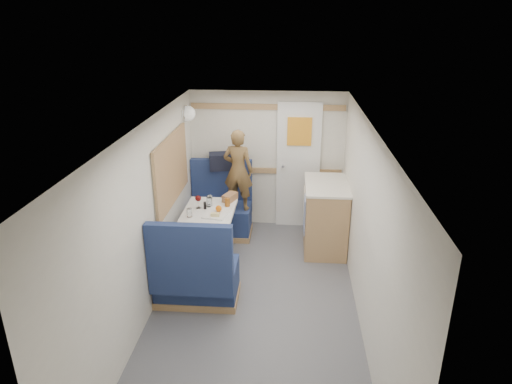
# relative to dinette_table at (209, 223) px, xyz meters

# --- Properties ---
(floor) EXTENTS (4.50, 4.50, 0.00)m
(floor) POSITION_rel_dinette_table_xyz_m (0.65, -1.00, -0.57)
(floor) COLOR #515156
(floor) RESTS_ON ground
(ceiling) EXTENTS (4.50, 4.50, 0.00)m
(ceiling) POSITION_rel_dinette_table_xyz_m (0.65, -1.00, 1.43)
(ceiling) COLOR silver
(ceiling) RESTS_ON wall_back
(wall_back) EXTENTS (2.20, 0.02, 2.00)m
(wall_back) POSITION_rel_dinette_table_xyz_m (0.65, 1.25, 0.43)
(wall_back) COLOR silver
(wall_back) RESTS_ON floor
(wall_left) EXTENTS (0.02, 4.50, 2.00)m
(wall_left) POSITION_rel_dinette_table_xyz_m (-0.45, -1.00, 0.43)
(wall_left) COLOR silver
(wall_left) RESTS_ON floor
(wall_right) EXTENTS (0.02, 4.50, 2.00)m
(wall_right) POSITION_rel_dinette_table_xyz_m (1.75, -1.00, 0.43)
(wall_right) COLOR silver
(wall_right) RESTS_ON floor
(oak_trim_low) EXTENTS (2.15, 0.02, 0.08)m
(oak_trim_low) POSITION_rel_dinette_table_xyz_m (0.65, 1.23, 0.28)
(oak_trim_low) COLOR olive
(oak_trim_low) RESTS_ON wall_back
(oak_trim_high) EXTENTS (2.15, 0.02, 0.08)m
(oak_trim_high) POSITION_rel_dinette_table_xyz_m (0.65, 1.23, 1.21)
(oak_trim_high) COLOR olive
(oak_trim_high) RESTS_ON wall_back
(side_window) EXTENTS (0.04, 1.30, 0.72)m
(side_window) POSITION_rel_dinette_table_xyz_m (-0.43, 0.00, 0.68)
(side_window) COLOR #B4BB9E
(side_window) RESTS_ON wall_left
(rear_door) EXTENTS (0.62, 0.12, 1.86)m
(rear_door) POSITION_rel_dinette_table_xyz_m (1.10, 1.22, 0.41)
(rear_door) COLOR white
(rear_door) RESTS_ON wall_back
(dinette_table) EXTENTS (0.62, 0.92, 0.72)m
(dinette_table) POSITION_rel_dinette_table_xyz_m (0.00, 0.00, 0.00)
(dinette_table) COLOR white
(dinette_table) RESTS_ON floor
(bench_far) EXTENTS (0.90, 0.59, 1.05)m
(bench_far) POSITION_rel_dinette_table_xyz_m (-0.00, 0.86, -0.27)
(bench_far) COLOR #162648
(bench_far) RESTS_ON floor
(bench_near) EXTENTS (0.90, 0.59, 1.05)m
(bench_near) POSITION_rel_dinette_table_xyz_m (-0.00, -0.86, -0.27)
(bench_near) COLOR #162648
(bench_near) RESTS_ON floor
(ledge) EXTENTS (0.90, 0.14, 0.04)m
(ledge) POSITION_rel_dinette_table_xyz_m (-0.00, 1.12, 0.31)
(ledge) COLOR olive
(ledge) RESTS_ON bench_far
(dome_light) EXTENTS (0.20, 0.20, 0.20)m
(dome_light) POSITION_rel_dinette_table_xyz_m (-0.39, 0.85, 1.18)
(dome_light) COLOR white
(dome_light) RESTS_ON wall_left
(galley_counter) EXTENTS (0.57, 0.92, 0.92)m
(galley_counter) POSITION_rel_dinette_table_xyz_m (1.47, 0.55, -0.10)
(galley_counter) COLOR olive
(galley_counter) RESTS_ON floor
(person) EXTENTS (0.45, 0.33, 1.12)m
(person) POSITION_rel_dinette_table_xyz_m (0.29, 0.74, 0.45)
(person) COLOR brown
(person) RESTS_ON bench_far
(duffel_bag) EXTENTS (0.52, 0.33, 0.23)m
(duffel_bag) POSITION_rel_dinette_table_xyz_m (0.07, 1.12, 0.45)
(duffel_bag) COLOR black
(duffel_bag) RESTS_ON ledge
(tray) EXTENTS (0.33, 0.40, 0.02)m
(tray) POSITION_rel_dinette_table_xyz_m (0.12, -0.07, 0.16)
(tray) COLOR white
(tray) RESTS_ON dinette_table
(orange_fruit) EXTENTS (0.08, 0.08, 0.08)m
(orange_fruit) POSITION_rel_dinette_table_xyz_m (0.13, -0.04, 0.21)
(orange_fruit) COLOR orange
(orange_fruit) RESTS_ON tray
(cheese_block) EXTENTS (0.11, 0.07, 0.04)m
(cheese_block) POSITION_rel_dinette_table_xyz_m (0.11, -0.17, 0.19)
(cheese_block) COLOR #DEC680
(cheese_block) RESTS_ON tray
(wine_glass) EXTENTS (0.08, 0.08, 0.17)m
(wine_glass) POSITION_rel_dinette_table_xyz_m (-0.14, 0.09, 0.28)
(wine_glass) COLOR white
(wine_glass) RESTS_ON dinette_table
(tumbler_left) EXTENTS (0.07, 0.07, 0.11)m
(tumbler_left) POSITION_rel_dinette_table_xyz_m (-0.19, -0.18, 0.21)
(tumbler_left) COLOR white
(tumbler_left) RESTS_ON dinette_table
(tumbler_mid) EXTENTS (0.07, 0.07, 0.12)m
(tumbler_mid) POSITION_rel_dinette_table_xyz_m (-0.01, 0.15, 0.21)
(tumbler_mid) COLOR white
(tumbler_mid) RESTS_ON dinette_table
(tumbler_right) EXTENTS (0.06, 0.06, 0.10)m
(tumbler_right) POSITION_rel_dinette_table_xyz_m (-0.03, 0.25, 0.21)
(tumbler_right) COLOR white
(tumbler_right) RESTS_ON dinette_table
(beer_glass) EXTENTS (0.07, 0.07, 0.10)m
(beer_glass) POSITION_rel_dinette_table_xyz_m (0.21, 0.18, 0.21)
(beer_glass) COLOR #934F15
(beer_glass) RESTS_ON dinette_table
(pepper_grinder) EXTENTS (0.04, 0.04, 0.09)m
(pepper_grinder) POSITION_rel_dinette_table_xyz_m (-0.05, 0.07, 0.20)
(pepper_grinder) COLOR black
(pepper_grinder) RESTS_ON dinette_table
(bread_loaf) EXTENTS (0.19, 0.25, 0.09)m
(bread_loaf) POSITION_rel_dinette_table_xyz_m (0.22, 0.36, 0.20)
(bread_loaf) COLOR brown
(bread_loaf) RESTS_ON dinette_table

